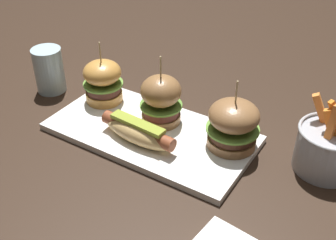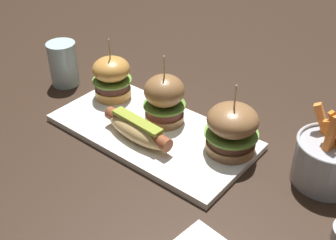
% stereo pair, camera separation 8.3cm
% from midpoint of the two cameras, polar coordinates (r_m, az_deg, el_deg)
% --- Properties ---
extents(ground_plane, '(3.00, 3.00, 0.00)m').
position_cam_midpoint_polar(ground_plane, '(0.88, 0.58, -2.02)').
color(ground_plane, black).
extents(platter_main, '(0.42, 0.21, 0.01)m').
position_cam_midpoint_polar(platter_main, '(0.88, 0.58, -1.65)').
color(platter_main, white).
rests_on(platter_main, ground).
extents(hot_dog, '(0.17, 0.06, 0.05)m').
position_cam_midpoint_polar(hot_dog, '(0.83, -1.42, -1.29)').
color(hot_dog, '#DAB06B').
rests_on(hot_dog, platter_main).
extents(slider_left, '(0.09, 0.09, 0.14)m').
position_cam_midpoint_polar(slider_left, '(0.96, -5.06, 5.62)').
color(slider_left, '#CD8E40').
rests_on(slider_left, platter_main).
extents(slider_center, '(0.09, 0.09, 0.15)m').
position_cam_midpoint_polar(slider_center, '(0.87, 2.34, 2.72)').
color(slider_center, olive).
rests_on(slider_center, platter_main).
extents(slider_right, '(0.10, 0.10, 0.14)m').
position_cam_midpoint_polar(slider_right, '(0.80, 11.46, -1.21)').
color(slider_right, olive).
rests_on(slider_right, platter_main).
extents(fries_bucket, '(0.12, 0.12, 0.14)m').
position_cam_midpoint_polar(fries_bucket, '(0.81, 23.36, -5.03)').
color(fries_bucket, '#A8AAB2').
rests_on(fries_bucket, ground).
extents(water_glass, '(0.07, 0.07, 0.11)m').
position_cam_midpoint_polar(water_glass, '(1.06, -11.62, 7.30)').
color(water_glass, silver).
rests_on(water_glass, ground).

